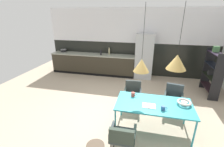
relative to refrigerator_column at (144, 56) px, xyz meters
The scene contains 19 objects.
ground_plane 3.34m from the refrigerator_column, 101.17° to the right, with size 9.68×9.68×0.00m, color tan.
back_wall_splashback_dark 0.75m from the refrigerator_column, 149.89° to the left, with size 7.45×0.12×1.44m, color black.
back_wall_panel_upper 1.42m from the refrigerator_column, 149.89° to the left, with size 7.45×0.12×1.44m, color white.
kitchen_counter 2.34m from the refrigerator_column, behind, with size 3.84×0.63×0.92m.
refrigerator_column is the anchor object (origin of this frame).
dining_table 3.40m from the refrigerator_column, 83.92° to the right, with size 1.70×0.88×0.72m.
armchair_head_of_table 2.63m from the refrigerator_column, 68.97° to the right, with size 0.56×0.55×0.79m.
armchair_near_window 4.27m from the refrigerator_column, 92.90° to the right, with size 0.49×0.47×0.72m.
armchair_facing_counter 2.48m from the refrigerator_column, 94.81° to the right, with size 0.52×0.50×0.79m.
fruit_bowl 3.41m from the refrigerator_column, 72.82° to the right, with size 0.31×0.31×0.08m.
open_book 3.51m from the refrigerator_column, 85.94° to the right, with size 0.28×0.22×0.02m.
mug_white_ceramic 3.14m from the refrigerator_column, 92.53° to the right, with size 0.14×0.09×0.10m.
mug_glass_clear 3.62m from the refrigerator_column, 81.43° to the right, with size 0.13×0.09×0.09m.
cooking_pot 3.79m from the refrigerator_column, behind, with size 0.27×0.27×0.15m.
bottle_spice_small 1.56m from the refrigerator_column, behind, with size 0.07×0.07×0.30m.
bottle_wine_green 1.87m from the refrigerator_column, behind, with size 0.07×0.07×0.26m.
open_shelf_unit 2.52m from the refrigerator_column, 24.16° to the right, with size 0.30×1.01×1.64m.
pendant_lamp_over_table_near 3.38m from the refrigerator_column, 89.68° to the right, with size 0.34×0.34×1.38m.
pendant_lamp_over_table_far 3.55m from the refrigerator_column, 78.36° to the right, with size 0.39×0.39×1.25m.
Camera 1 is at (0.74, -3.41, 2.62)m, focal length 25.09 mm.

